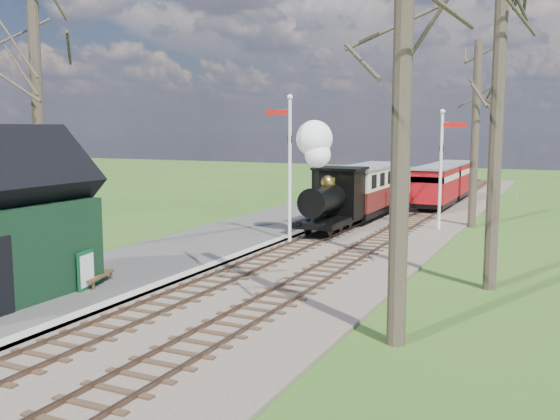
{
  "coord_description": "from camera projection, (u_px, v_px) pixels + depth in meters",
  "views": [
    {
      "loc": [
        9.96,
        -7.44,
        4.89
      ],
      "look_at": [
        -0.62,
        14.89,
        1.6
      ],
      "focal_mm": 40.0,
      "sensor_mm": 36.0,
      "label": 1
    }
  ],
  "objects": [
    {
      "name": "red_carriage_b",
      "position": [
        452.0,
        179.0,
        41.55
      ],
      "size": [
        1.98,
        4.89,
        2.08
      ],
      "color": "black",
      "rests_on": "ground"
    },
    {
      "name": "coach",
      "position": [
        369.0,
        187.0,
        33.57
      ],
      "size": [
        2.33,
        7.98,
        2.45
      ],
      "color": "black",
      "rests_on": "ground"
    },
    {
      "name": "track_far",
      "position": [
        403.0,
        227.0,
        30.13
      ],
      "size": [
        1.6,
        60.0,
        0.15
      ],
      "color": "brown",
      "rests_on": "ground"
    },
    {
      "name": "coping_strip",
      "position": [
        257.0,
        249.0,
        24.57
      ],
      "size": [
        0.4,
        44.0,
        0.21
      ],
      "primitive_type": "cube",
      "color": "#B2AD9E",
      "rests_on": "ground"
    },
    {
      "name": "platform",
      "position": [
        207.0,
        245.0,
        25.55
      ],
      "size": [
        5.0,
        44.0,
        0.2
      ],
      "primitive_type": "cube",
      "color": "#474442",
      "rests_on": "ground"
    },
    {
      "name": "track_near",
      "position": [
        352.0,
        223.0,
        31.23
      ],
      "size": [
        1.6,
        60.0,
        0.15
      ],
      "color": "brown",
      "rests_on": "ground"
    },
    {
      "name": "distant_hills",
      "position": [
        483.0,
        314.0,
        70.74
      ],
      "size": [
        114.4,
        48.0,
        22.02
      ],
      "color": "#385B23",
      "rests_on": "ground"
    },
    {
      "name": "sign_board",
      "position": [
        86.0,
        270.0,
        18.08
      ],
      "size": [
        0.23,
        0.78,
        1.14
      ],
      "color": "#0E4225",
      "rests_on": "platform"
    },
    {
      "name": "semaphore_far",
      "position": [
        443.0,
        161.0,
        28.94
      ],
      "size": [
        1.22,
        0.24,
        5.72
      ],
      "color": "silver",
      "rests_on": "ground"
    },
    {
      "name": "locomotive",
      "position": [
        329.0,
        186.0,
        28.06
      ],
      "size": [
        2.0,
        4.66,
        4.99
      ],
      "color": "black",
      "rests_on": "ground"
    },
    {
      "name": "semaphore_near",
      "position": [
        288.0,
        158.0,
        25.72
      ],
      "size": [
        1.22,
        0.24,
        6.22
      ],
      "color": "silver",
      "rests_on": "ground"
    },
    {
      "name": "bare_trees",
      "position": [
        271.0,
        117.0,
        19.33
      ],
      "size": [
        15.51,
        22.39,
        12.0
      ],
      "color": "#382D23",
      "rests_on": "ground"
    },
    {
      "name": "ballast_bed",
      "position": [
        377.0,
        226.0,
        30.68
      ],
      "size": [
        8.0,
        60.0,
        0.1
      ],
      "primitive_type": "cube",
      "color": "brown",
      "rests_on": "ground"
    },
    {
      "name": "bench",
      "position": [
        94.0,
        271.0,
        18.75
      ],
      "size": [
        0.89,
        1.59,
        0.87
      ],
      "color": "#4C371B",
      "rests_on": "platform"
    },
    {
      "name": "red_carriage_a",
      "position": [
        435.0,
        186.0,
        36.62
      ],
      "size": [
        1.98,
        4.89,
        2.08
      ],
      "color": "black",
      "rests_on": "ground"
    },
    {
      "name": "fence_line",
      "position": [
        421.0,
        190.0,
        43.58
      ],
      "size": [
        12.6,
        0.08,
        1.0
      ],
      "color": "slate",
      "rests_on": "ground"
    }
  ]
}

